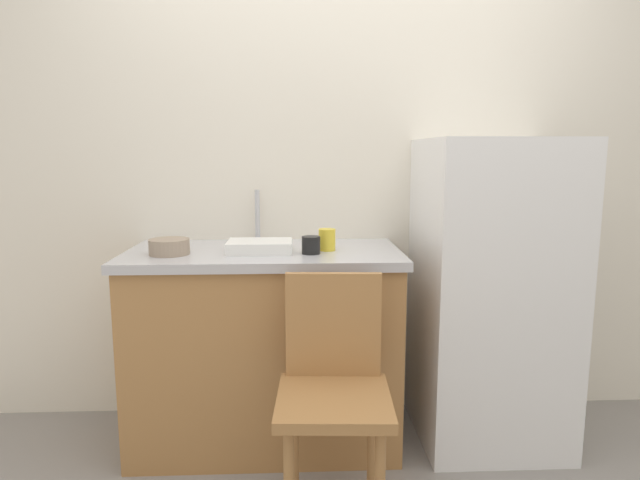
% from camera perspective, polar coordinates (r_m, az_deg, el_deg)
% --- Properties ---
extents(back_wall, '(4.80, 0.10, 2.64)m').
position_cam_1_polar(back_wall, '(2.77, 1.62, 8.84)').
color(back_wall, silver).
rests_on(back_wall, ground_plane).
extents(cabinet_base, '(1.18, 0.60, 0.86)m').
position_cam_1_polar(cabinet_base, '(2.58, -5.73, -11.39)').
color(cabinet_base, '#A87542').
rests_on(cabinet_base, ground_plane).
extents(countertop, '(1.22, 0.64, 0.04)m').
position_cam_1_polar(countertop, '(2.46, -5.89, -1.47)').
color(countertop, '#B7B7BC').
rests_on(countertop, cabinet_base).
extents(faucet, '(0.02, 0.02, 0.25)m').
position_cam_1_polar(faucet, '(2.68, -6.57, 2.56)').
color(faucet, '#B7B7BC').
rests_on(faucet, countertop).
extents(refrigerator, '(0.63, 0.63, 1.40)m').
position_cam_1_polar(refrigerator, '(2.63, 17.40, -5.25)').
color(refrigerator, white).
rests_on(refrigerator, ground_plane).
extents(chair, '(0.42, 0.42, 0.89)m').
position_cam_1_polar(chair, '(2.03, 1.44, -15.07)').
color(chair, '#A87542').
rests_on(chair, ground_plane).
extents(dish_tray, '(0.28, 0.20, 0.05)m').
position_cam_1_polar(dish_tray, '(2.39, -6.33, -0.67)').
color(dish_tray, white).
rests_on(dish_tray, countertop).
extents(terracotta_bowl, '(0.17, 0.17, 0.07)m').
position_cam_1_polar(terracotta_bowl, '(2.41, -15.52, -0.68)').
color(terracotta_bowl, gray).
rests_on(terracotta_bowl, countertop).
extents(cup_yellow, '(0.08, 0.08, 0.10)m').
position_cam_1_polar(cup_yellow, '(2.41, 0.74, 0.03)').
color(cup_yellow, yellow).
rests_on(cup_yellow, countertop).
extents(cup_black, '(0.08, 0.08, 0.08)m').
position_cam_1_polar(cup_black, '(2.33, -0.95, -0.54)').
color(cup_black, black).
rests_on(cup_black, countertop).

